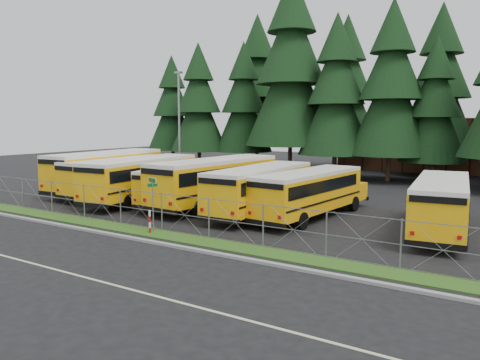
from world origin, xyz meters
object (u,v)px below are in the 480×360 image
(bus_6, at_px, (312,194))
(bus_4, at_px, (219,183))
(bus_5, at_px, (264,190))
(bus_2, at_px, (145,180))
(light_standard, at_px, (179,123))
(bus_1, at_px, (123,177))
(bus_0, at_px, (110,172))
(bus_3, at_px, (187,185))
(striped_bollard, at_px, (150,222))
(bus_east, at_px, (441,206))
(street_sign, at_px, (153,193))

(bus_6, bearing_deg, bus_4, -176.02)
(bus_5, xyz_separation_m, bus_6, (3.00, 0.44, -0.07))
(bus_2, relative_size, light_standard, 1.16)
(bus_1, bearing_deg, bus_2, -14.47)
(bus_0, bearing_deg, bus_3, -11.08)
(bus_3, xyz_separation_m, bus_4, (2.46, 0.32, 0.30))
(bus_6, distance_m, striped_bollard, 9.65)
(bus_5, xyz_separation_m, bus_east, (10.05, 0.51, -0.07))
(bus_6, bearing_deg, bus_5, -166.37)
(bus_6, distance_m, bus_east, 7.05)
(bus_6, relative_size, light_standard, 1.05)
(bus_1, bearing_deg, bus_5, -0.77)
(bus_3, height_order, street_sign, street_sign)
(street_sign, relative_size, striped_bollard, 2.34)
(bus_4, bearing_deg, bus_2, -165.19)
(street_sign, bearing_deg, bus_1, 142.94)
(bus_5, relative_size, light_standard, 1.10)
(bus_0, relative_size, bus_east, 1.17)
(bus_0, distance_m, bus_3, 8.78)
(bus_2, relative_size, bus_east, 1.11)
(bus_east, distance_m, striped_bollard, 14.79)
(bus_1, xyz_separation_m, bus_2, (3.06, -0.84, 0.10))
(bus_2, distance_m, bus_3, 3.30)
(bus_1, height_order, bus_5, bus_5)
(striped_bollard, bearing_deg, bus_1, 141.91)
(bus_6, relative_size, street_sign, 3.79)
(bus_6, height_order, light_standard, light_standard)
(bus_3, relative_size, bus_5, 0.89)
(bus_0, relative_size, bus_1, 1.13)
(street_sign, bearing_deg, bus_0, 145.74)
(bus_1, relative_size, striped_bollard, 9.14)
(bus_1, height_order, bus_3, bus_1)
(bus_4, distance_m, striped_bollard, 8.33)
(bus_4, bearing_deg, street_sign, -76.40)
(bus_2, height_order, bus_3, bus_2)
(street_sign, xyz_separation_m, striped_bollard, (0.08, -0.35, -1.43))
(bus_3, distance_m, light_standard, 12.42)
(bus_2, bearing_deg, street_sign, -49.89)
(bus_3, xyz_separation_m, light_standard, (-7.82, 8.68, 4.20))
(bus_6, distance_m, light_standard, 19.43)
(bus_4, relative_size, street_sign, 4.35)
(bus_2, bearing_deg, bus_1, 158.78)
(bus_0, relative_size, light_standard, 1.22)
(bus_1, distance_m, bus_5, 12.43)
(bus_0, xyz_separation_m, bus_6, (17.87, -0.84, -0.23))
(bus_5, distance_m, bus_east, 10.06)
(bus_1, xyz_separation_m, bus_5, (12.42, -0.36, 0.02))
(bus_2, bearing_deg, bus_6, -1.58)
(bus_0, height_order, bus_1, bus_0)
(bus_4, xyz_separation_m, bus_6, (6.70, -0.14, -0.20))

